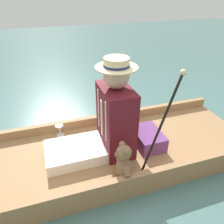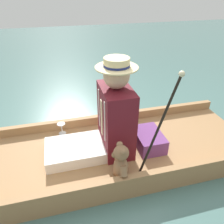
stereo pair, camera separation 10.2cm
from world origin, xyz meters
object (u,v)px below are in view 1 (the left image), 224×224
teddy_bear (123,163)px  wine_glass (59,128)px  seated_person (107,121)px  walking_cane (163,120)px

teddy_bear → wine_glass: bearing=30.2°
seated_person → teddy_bear: (-0.37, -0.02, -0.18)m
teddy_bear → wine_glass: (0.75, 0.44, -0.07)m
seated_person → wine_glass: bearing=36.3°
wine_glass → walking_cane: (-0.78, -0.74, 0.44)m
seated_person → walking_cane: size_ratio=0.99×
wine_glass → walking_cane: 1.16m
seated_person → wine_glass: (0.38, 0.42, -0.24)m
wine_glass → seated_person: bearing=-132.2°
walking_cane → wine_glass: bearing=43.2°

